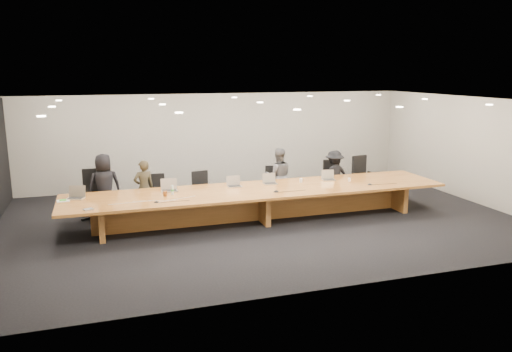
{
  "coord_description": "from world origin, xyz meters",
  "views": [
    {
      "loc": [
        -3.57,
        -10.83,
        3.49
      ],
      "look_at": [
        0.0,
        0.3,
        1.0
      ],
      "focal_mm": 35.0,
      "sensor_mm": 36.0,
      "label": 1
    }
  ],
  "objects_px": {
    "person_d": "(334,175)",
    "laptop_e": "(329,175)",
    "chair_mid_left": "(203,191)",
    "chair_far_left": "(94,194)",
    "person_c": "(278,176)",
    "amber_mug": "(165,194)",
    "av_box": "(88,209)",
    "water_bottle": "(172,190)",
    "mic_right": "(370,184)",
    "chair_mid_right": "(273,185)",
    "chair_right": "(333,180)",
    "paper_cup_far": "(349,180)",
    "chair_left": "(157,194)",
    "person_b": "(144,188)",
    "person_a": "(105,186)",
    "paper_cup_near": "(301,181)",
    "chair_far_right": "(364,176)",
    "laptop_d": "(270,179)",
    "conference_table": "(260,198)",
    "laptop_c": "(234,181)",
    "laptop_a": "(75,193)",
    "mic_left": "(156,202)",
    "mic_center": "(276,191)",
    "laptop_b": "(169,185)"
  },
  "relations": [
    {
      "from": "chair_mid_right",
      "to": "person_a",
      "type": "height_order",
      "value": "person_a"
    },
    {
      "from": "chair_left",
      "to": "chair_mid_right",
      "type": "distance_m",
      "value": 3.07
    },
    {
      "from": "chair_mid_left",
      "to": "person_b",
      "type": "distance_m",
      "value": 1.46
    },
    {
      "from": "laptop_c",
      "to": "laptop_e",
      "type": "xyz_separation_m",
      "value": [
        2.48,
        -0.02,
        -0.0
      ]
    },
    {
      "from": "chair_far_right",
      "to": "amber_mug",
      "type": "relative_size",
      "value": 10.35
    },
    {
      "from": "chair_mid_right",
      "to": "chair_right",
      "type": "distance_m",
      "value": 1.7
    },
    {
      "from": "chair_far_left",
      "to": "chair_mid_right",
      "type": "xyz_separation_m",
      "value": [
        4.54,
        -0.02,
        -0.1
      ]
    },
    {
      "from": "person_a",
      "to": "av_box",
      "type": "relative_size",
      "value": 8.91
    },
    {
      "from": "amber_mug",
      "to": "av_box",
      "type": "bearing_deg",
      "value": -157.38
    },
    {
      "from": "laptop_a",
      "to": "laptop_e",
      "type": "height_order",
      "value": "laptop_a"
    },
    {
      "from": "conference_table",
      "to": "paper_cup_near",
      "type": "height_order",
      "value": "paper_cup_near"
    },
    {
      "from": "person_d",
      "to": "laptop_e",
      "type": "height_order",
      "value": "person_d"
    },
    {
      "from": "person_a",
      "to": "laptop_e",
      "type": "relative_size",
      "value": 4.79
    },
    {
      "from": "chair_left",
      "to": "laptop_e",
      "type": "bearing_deg",
      "value": -8.33
    },
    {
      "from": "chair_left",
      "to": "av_box",
      "type": "height_order",
      "value": "chair_left"
    },
    {
      "from": "laptop_c",
      "to": "amber_mug",
      "type": "height_order",
      "value": "laptop_c"
    },
    {
      "from": "person_c",
      "to": "mic_left",
      "type": "height_order",
      "value": "person_c"
    },
    {
      "from": "person_c",
      "to": "mic_left",
      "type": "bearing_deg",
      "value": 40.35
    },
    {
      "from": "person_d",
      "to": "mic_right",
      "type": "xyz_separation_m",
      "value": [
        0.2,
        -1.53,
        0.08
      ]
    },
    {
      "from": "chair_far_left",
      "to": "person_c",
      "type": "xyz_separation_m",
      "value": [
        4.65,
        -0.09,
        0.15
      ]
    },
    {
      "from": "laptop_a",
      "to": "paper_cup_far",
      "type": "relative_size",
      "value": 4.19
    },
    {
      "from": "amber_mug",
      "to": "paper_cup_far",
      "type": "bearing_deg",
      "value": 1.02
    },
    {
      "from": "laptop_c",
      "to": "person_c",
      "type": "bearing_deg",
      "value": 31.97
    },
    {
      "from": "chair_mid_left",
      "to": "laptop_e",
      "type": "bearing_deg",
      "value": -24.13
    },
    {
      "from": "chair_far_left",
      "to": "conference_table",
      "type": "bearing_deg",
      "value": -19.94
    },
    {
      "from": "conference_table",
      "to": "person_b",
      "type": "height_order",
      "value": "person_b"
    },
    {
      "from": "mic_left",
      "to": "paper_cup_far",
      "type": "bearing_deg",
      "value": 6.73
    },
    {
      "from": "person_d",
      "to": "laptop_d",
      "type": "bearing_deg",
      "value": 12.25
    },
    {
      "from": "person_b",
      "to": "mic_right",
      "type": "xyz_separation_m",
      "value": [
        5.26,
        -1.62,
        0.08
      ]
    },
    {
      "from": "person_a",
      "to": "laptop_c",
      "type": "distance_m",
      "value": 3.1
    },
    {
      "from": "chair_mid_right",
      "to": "person_b",
      "type": "xyz_separation_m",
      "value": [
        -3.38,
        -0.11,
        0.18
      ]
    },
    {
      "from": "laptop_d",
      "to": "mic_center",
      "type": "xyz_separation_m",
      "value": [
        -0.14,
        -0.81,
        -0.11
      ]
    },
    {
      "from": "person_d",
      "to": "mic_right",
      "type": "relative_size",
      "value": 11.28
    },
    {
      "from": "chair_left",
      "to": "chair_mid_left",
      "type": "relative_size",
      "value": 0.99
    },
    {
      "from": "conference_table",
      "to": "person_a",
      "type": "xyz_separation_m",
      "value": [
        -3.48,
        1.28,
        0.26
      ]
    },
    {
      "from": "conference_table",
      "to": "amber_mug",
      "type": "xyz_separation_m",
      "value": [
        -2.21,
        0.0,
        0.29
      ]
    },
    {
      "from": "person_d",
      "to": "laptop_d",
      "type": "xyz_separation_m",
      "value": [
        -2.09,
        -0.71,
        0.2
      ]
    },
    {
      "from": "person_a",
      "to": "amber_mug",
      "type": "distance_m",
      "value": 1.8
    },
    {
      "from": "person_c",
      "to": "paper_cup_far",
      "type": "height_order",
      "value": "person_c"
    },
    {
      "from": "chair_mid_right",
      "to": "chair_far_right",
      "type": "bearing_deg",
      "value": 13.56
    },
    {
      "from": "chair_mid_left",
      "to": "paper_cup_near",
      "type": "relative_size",
      "value": 10.49
    },
    {
      "from": "laptop_d",
      "to": "laptop_c",
      "type": "bearing_deg",
      "value": -177.72
    },
    {
      "from": "chair_right",
      "to": "chair_far_right",
      "type": "bearing_deg",
      "value": 8.82
    },
    {
      "from": "chair_mid_right",
      "to": "laptop_a",
      "type": "bearing_deg",
      "value": -152.14
    },
    {
      "from": "chair_left",
      "to": "paper_cup_near",
      "type": "bearing_deg",
      "value": -11.26
    },
    {
      "from": "person_d",
      "to": "laptop_e",
      "type": "bearing_deg",
      "value": 48.07
    },
    {
      "from": "water_bottle",
      "to": "mic_right",
      "type": "bearing_deg",
      "value": -5.83
    },
    {
      "from": "laptop_d",
      "to": "mic_right",
      "type": "relative_size",
      "value": 2.72
    },
    {
      "from": "chair_right",
      "to": "laptop_b",
      "type": "relative_size",
      "value": 2.93
    },
    {
      "from": "chair_mid_left",
      "to": "person_d",
      "type": "relative_size",
      "value": 0.74
    }
  ]
}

